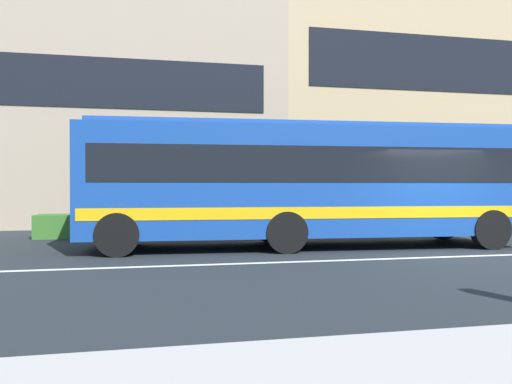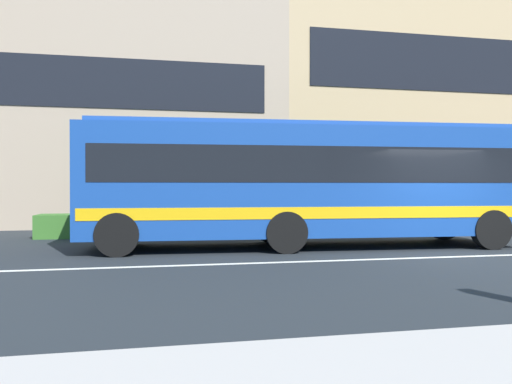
{
  "view_description": "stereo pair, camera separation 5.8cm",
  "coord_description": "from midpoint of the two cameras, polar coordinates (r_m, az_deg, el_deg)",
  "views": [
    {
      "loc": [
        -6.78,
        -9.8,
        1.58
      ],
      "look_at": [
        -4.28,
        2.3,
        1.45
      ],
      "focal_mm": 34.02,
      "sensor_mm": 36.0,
      "label": 1
    },
    {
      "loc": [
        -6.72,
        -9.82,
        1.58
      ],
      "look_at": [
        -4.28,
        2.3,
        1.45
      ],
      "focal_mm": 34.02,
      "sensor_mm": 36.0,
      "label": 2
    }
  ],
  "objects": [
    {
      "name": "ground_plane",
      "position": [
        12.01,
        22.83,
        -7.01
      ],
      "size": [
        160.0,
        160.0,
        0.0
      ],
      "primitive_type": "plane",
      "color": "#22272C"
    },
    {
      "name": "lane_centre_line",
      "position": [
        12.01,
        22.83,
        -6.99
      ],
      "size": [
        60.0,
        0.16,
        0.01
      ],
      "primitive_type": "cube",
      "color": "silver",
      "rests_on": "ground_plane"
    },
    {
      "name": "hedge_row_far",
      "position": [
        16.37,
        -0.48,
        -3.67
      ],
      "size": [
        13.67,
        1.1,
        0.72
      ],
      "primitive_type": "cube",
      "color": "#386F29",
      "rests_on": "ground_plane"
    },
    {
      "name": "transit_bus",
      "position": [
        12.81,
        5.43,
        1.41
      ],
      "size": [
        11.34,
        3.18,
        3.2
      ],
      "color": "#164093",
      "rests_on": "ground_plane"
    },
    {
      "name": "apartment_block_right",
      "position": [
        29.03,
        22.41,
        9.2
      ],
      "size": [
        21.74,
        9.87,
        11.88
      ],
      "color": "tan",
      "rests_on": "ground_plane"
    }
  ]
}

